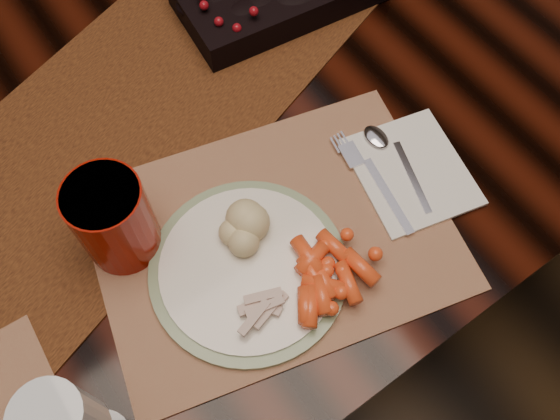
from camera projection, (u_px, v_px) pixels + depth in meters
floor at (218, 276)px, 1.53m from camera, size 5.00×5.00×0.00m
dining_table at (201, 210)px, 1.19m from camera, size 1.80×1.00×0.75m
table_runner at (187, 62)px, 0.88m from camera, size 1.67×0.87×0.00m
placemat_main at (274, 236)px, 0.75m from camera, size 0.51×0.42×0.00m
dinner_plate at (248, 268)px, 0.72m from camera, size 0.31×0.31×0.01m
baby_carrots at (323, 272)px, 0.70m from camera, size 0.11×0.10×0.02m
mashed_potatoes at (240, 228)px, 0.71m from camera, size 0.10×0.10×0.05m
turkey_shreds at (254, 309)px, 0.68m from camera, size 0.08×0.08×0.02m
napkin at (411, 171)px, 0.79m from camera, size 0.17×0.19×0.01m
fork at (379, 185)px, 0.78m from camera, size 0.05×0.15×0.00m
spoon at (400, 164)px, 0.79m from camera, size 0.07×0.14×0.00m
red_cup at (114, 220)px, 0.69m from camera, size 0.10×0.10×0.13m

